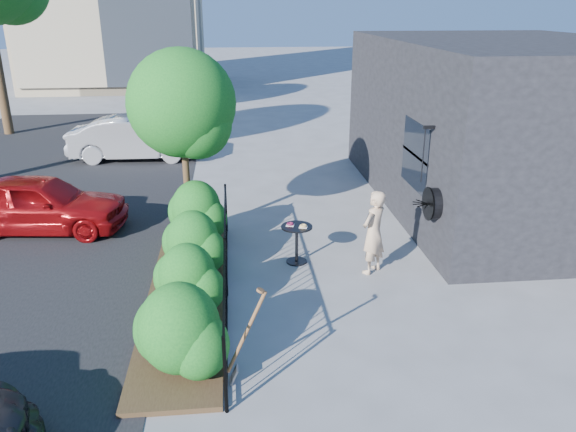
{
  "coord_description": "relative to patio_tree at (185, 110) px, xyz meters",
  "views": [
    {
      "loc": [
        -1.32,
        -8.73,
        4.77
      ],
      "look_at": [
        -0.36,
        0.65,
        1.2
      ],
      "focal_mm": 35.0,
      "sensor_mm": 36.0,
      "label": 1
    }
  ],
  "objects": [
    {
      "name": "shrubs",
      "position": [
        0.14,
        -2.66,
        -2.06
      ],
      "size": [
        1.1,
        5.6,
        1.24
      ],
      "color": "#14591B",
      "rests_on": "ground"
    },
    {
      "name": "car_red",
      "position": [
        -3.37,
        0.69,
        -2.12
      ],
      "size": [
        3.92,
        1.92,
        1.29
      ],
      "primitive_type": "imported",
      "rotation": [
        0.0,
        0.0,
        1.46
      ],
      "color": "maroon",
      "rests_on": "ground"
    },
    {
      "name": "cafe_table",
      "position": [
        2.1,
        -1.53,
        -2.23
      ],
      "size": [
        0.61,
        0.61,
        0.82
      ],
      "rotation": [
        0.0,
        0.0,
        -0.28
      ],
      "color": "black",
      "rests_on": "ground"
    },
    {
      "name": "patio_tree",
      "position": [
        0.0,
        0.0,
        0.0
      ],
      "size": [
        2.2,
        2.2,
        3.94
      ],
      "color": "#3F2B19",
      "rests_on": "ground"
    },
    {
      "name": "shovel",
      "position": [
        0.98,
        -5.17,
        -2.14
      ],
      "size": [
        0.56,
        0.19,
        1.43
      ],
      "color": "brown",
      "rests_on": "ground"
    },
    {
      "name": "shop_building",
      "position": [
        7.73,
        1.74,
        -0.76
      ],
      "size": [
        6.22,
        9.0,
        4.0
      ],
      "color": "black",
      "rests_on": "ground"
    },
    {
      "name": "fence",
      "position": [
        0.74,
        -2.76,
        -2.2
      ],
      "size": [
        0.05,
        6.05,
        1.1
      ],
      "color": "black",
      "rests_on": "ground"
    },
    {
      "name": "woman",
      "position": [
        3.47,
        -2.09,
        -1.96
      ],
      "size": [
        0.69,
        0.68,
        1.61
      ],
      "primitive_type": "imported",
      "rotation": [
        0.0,
        0.0,
        3.9
      ],
      "color": "tan",
      "rests_on": "ground"
    },
    {
      "name": "car_silver",
      "position": [
        -2.17,
        6.8,
        -2.07
      ],
      "size": [
        4.24,
        1.6,
        1.38
      ],
      "primitive_type": "imported",
      "rotation": [
        0.0,
        0.0,
        1.54
      ],
      "color": "#AAAAAF",
      "rests_on": "ground"
    },
    {
      "name": "ground",
      "position": [
        2.24,
        -2.76,
        -2.76
      ],
      "size": [
        120.0,
        120.0,
        0.0
      ],
      "primitive_type": "plane",
      "color": "gray",
      "rests_on": "ground"
    },
    {
      "name": "planting_bed",
      "position": [
        0.04,
        -2.76,
        -2.72
      ],
      "size": [
        1.3,
        6.0,
        0.08
      ],
      "primitive_type": "cube",
      "color": "#382616",
      "rests_on": "ground"
    }
  ]
}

